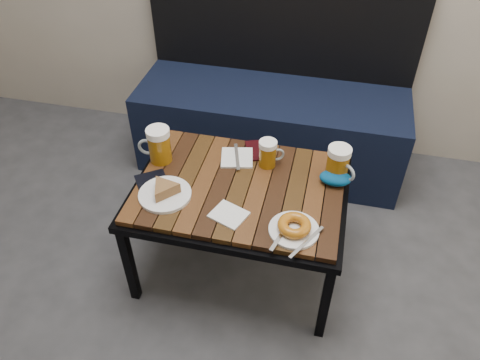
% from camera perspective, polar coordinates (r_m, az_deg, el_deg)
% --- Properties ---
extents(bench, '(1.40, 0.50, 0.95)m').
position_cam_1_polar(bench, '(2.56, 3.84, 7.45)').
color(bench, black).
rests_on(bench, ground).
extents(cafe_table, '(0.84, 0.62, 0.47)m').
position_cam_1_polar(cafe_table, '(1.86, 0.00, -1.66)').
color(cafe_table, black).
rests_on(cafe_table, ground).
extents(beer_mug_left, '(0.14, 0.10, 0.15)m').
position_cam_1_polar(beer_mug_left, '(1.93, -9.89, 4.23)').
color(beer_mug_left, '#8B560B').
rests_on(beer_mug_left, cafe_table).
extents(beer_mug_centre, '(0.11, 0.09, 0.12)m').
position_cam_1_polar(beer_mug_centre, '(1.89, 3.45, 3.26)').
color(beer_mug_centre, '#8B560B').
rests_on(beer_mug_centre, cafe_table).
extents(beer_mug_right, '(0.13, 0.12, 0.15)m').
position_cam_1_polar(beer_mug_right, '(1.86, 11.89, 1.96)').
color(beer_mug_right, '#8B560B').
rests_on(beer_mug_right, cafe_table).
extents(plate_pie, '(0.20, 0.20, 0.06)m').
position_cam_1_polar(plate_pie, '(1.80, -9.18, -1.38)').
color(plate_pie, white).
rests_on(plate_pie, cafe_table).
extents(plate_bagel, '(0.19, 0.23, 0.05)m').
position_cam_1_polar(plate_bagel, '(1.66, 6.61, -5.77)').
color(plate_bagel, white).
rests_on(plate_bagel, cafe_table).
extents(napkin_left, '(0.15, 0.17, 0.01)m').
position_cam_1_polar(napkin_left, '(1.96, -0.37, 2.75)').
color(napkin_left, white).
rests_on(napkin_left, cafe_table).
extents(napkin_right, '(0.15, 0.14, 0.01)m').
position_cam_1_polar(napkin_right, '(1.71, -1.38, -4.25)').
color(napkin_right, white).
rests_on(napkin_right, cafe_table).
extents(passport_navy, '(0.15, 0.14, 0.01)m').
position_cam_1_polar(passport_navy, '(1.89, -10.80, 0.13)').
color(passport_navy, black).
rests_on(passport_navy, cafe_table).
extents(passport_burgundy, '(0.14, 0.16, 0.01)m').
position_cam_1_polar(passport_burgundy, '(2.00, 2.24, 3.66)').
color(passport_burgundy, black).
rests_on(passport_burgundy, cafe_table).
extents(knit_pouch, '(0.13, 0.09, 0.05)m').
position_cam_1_polar(knit_pouch, '(1.86, 11.55, 0.23)').
color(knit_pouch, navy).
rests_on(knit_pouch, cafe_table).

